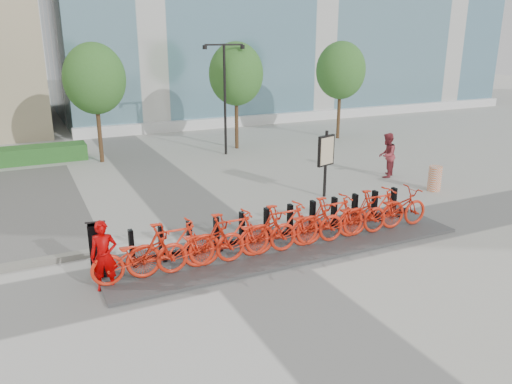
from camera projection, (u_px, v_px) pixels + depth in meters
name	position (u px, v px, depth m)	size (l,w,h in m)	color
ground	(246.00, 260.00, 12.35)	(120.00, 120.00, 0.00)	#A09F93
hedge_b	(14.00, 156.00, 21.53)	(6.00, 1.20, 0.70)	#114F17
tree_1	(95.00, 79.00, 20.99)	(2.60, 2.60, 5.10)	#3F2F1C
tree_2	(236.00, 74.00, 23.68)	(2.60, 2.60, 5.10)	#3F2F1C
tree_3	(341.00, 71.00, 26.16)	(2.60, 2.60, 5.10)	#3F2F1C
streetlamp	(225.00, 87.00, 22.54)	(2.00, 0.20, 5.00)	black
dock_pad	(286.00, 245.00, 13.13)	(9.60, 2.40, 0.08)	#3D3D3D
dock_rail_posts	(280.00, 222.00, 13.43)	(8.02, 0.50, 0.85)	black
bike_0	(140.00, 255.00, 11.04)	(0.76, 2.17, 1.14)	red
bike_1	(171.00, 247.00, 11.32)	(0.59, 2.10, 1.26)	red
bike_2	(201.00, 244.00, 11.63)	(0.76, 2.17, 1.14)	red
bike_3	(230.00, 237.00, 11.91)	(0.59, 2.10, 1.26)	red
bike_4	(257.00, 234.00, 12.23)	(0.76, 2.17, 1.14)	red
bike_5	(283.00, 227.00, 12.51)	(0.59, 2.10, 1.26)	red
bike_6	(307.00, 225.00, 12.83)	(0.76, 2.17, 1.14)	red
bike_7	(331.00, 218.00, 13.11)	(0.59, 2.10, 1.26)	red
bike_8	(353.00, 217.00, 13.42)	(0.76, 2.17, 1.14)	red
bike_9	(375.00, 211.00, 13.70)	(0.59, 2.10, 1.26)	red
bike_10	(395.00, 209.00, 14.02)	(0.76, 2.17, 1.14)	red
kiosk	(98.00, 249.00, 11.17)	(0.47, 0.42, 1.37)	black
worker_red	(104.00, 256.00, 10.67)	(0.57, 0.38, 1.58)	#9D0000
pedestrian	(387.00, 155.00, 19.42)	(0.85, 0.66, 1.74)	maroon
construction_barrel	(435.00, 178.00, 17.79)	(0.47, 0.47, 0.89)	orange
map_sign	(326.00, 154.00, 16.81)	(0.75, 0.33, 2.29)	black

